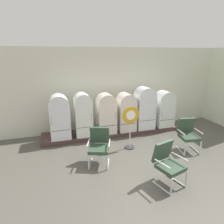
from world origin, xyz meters
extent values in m
cube|color=#4E4C45|center=(0.00, 0.00, -0.03)|extent=(12.00, 10.00, 0.05)
cube|color=silver|center=(0.00, 3.66, 1.59)|extent=(11.76, 0.12, 3.18)
cube|color=#47443F|center=(0.00, 3.66, 2.83)|extent=(11.76, 0.07, 0.06)
cube|color=#483332|center=(0.00, 3.02, 0.07)|extent=(5.41, 0.95, 0.14)
cube|color=white|center=(-2.02, 2.90, 0.73)|extent=(0.67, 0.62, 1.18)
cylinder|color=white|center=(-2.02, 2.90, 1.32)|extent=(0.67, 0.61, 0.67)
cube|color=#383838|center=(-2.02, 2.59, 0.52)|extent=(0.61, 0.01, 0.01)
cylinder|color=silver|center=(-2.29, 2.57, 0.87)|extent=(0.02, 0.02, 0.28)
cube|color=white|center=(-1.22, 2.89, 0.75)|extent=(0.59, 0.60, 1.23)
cylinder|color=white|center=(-1.22, 2.89, 1.37)|extent=(0.59, 0.59, 0.59)
cube|color=#383838|center=(-1.22, 2.59, 0.53)|extent=(0.54, 0.01, 0.01)
cylinder|color=silver|center=(-0.99, 2.57, 0.90)|extent=(0.02, 0.02, 0.28)
cube|color=silver|center=(-0.38, 2.88, 0.70)|extent=(0.66, 0.58, 1.13)
cylinder|color=silver|center=(-0.38, 2.88, 1.27)|extent=(0.66, 0.57, 0.66)
cube|color=#383838|center=(-0.38, 2.59, 0.50)|extent=(0.60, 0.01, 0.01)
cylinder|color=silver|center=(-0.11, 2.57, 0.84)|extent=(0.02, 0.02, 0.28)
cube|color=silver|center=(0.39, 2.92, 0.69)|extent=(0.65, 0.65, 1.09)
cylinder|color=silver|center=(0.39, 2.92, 1.23)|extent=(0.65, 0.64, 0.65)
cube|color=#383838|center=(0.39, 2.59, 0.49)|extent=(0.60, 0.01, 0.01)
cylinder|color=silver|center=(0.66, 2.57, 0.82)|extent=(0.02, 0.02, 0.28)
cube|color=white|center=(1.15, 2.89, 0.77)|extent=(0.71, 0.60, 1.26)
cylinder|color=white|center=(1.15, 2.89, 1.40)|extent=(0.71, 0.59, 0.71)
cube|color=#383838|center=(1.15, 2.59, 0.54)|extent=(0.65, 0.01, 0.01)
cylinder|color=silver|center=(1.45, 2.57, 0.92)|extent=(0.02, 0.02, 0.28)
cube|color=silver|center=(2.01, 2.88, 0.68)|extent=(0.68, 0.59, 1.08)
cylinder|color=silver|center=(2.01, 2.88, 1.22)|extent=(0.68, 0.58, 0.68)
cube|color=#383838|center=(2.01, 2.59, 0.48)|extent=(0.63, 0.01, 0.01)
cylinder|color=silver|center=(1.73, 2.57, 0.81)|extent=(0.02, 0.02, 0.28)
cylinder|color=silver|center=(-1.34, 1.10, 0.02)|extent=(0.23, 0.55, 0.04)
cylinder|color=silver|center=(-1.43, 0.85, 0.23)|extent=(0.05, 0.05, 0.41)
cylinder|color=silver|center=(-0.88, 0.94, 0.02)|extent=(0.23, 0.55, 0.04)
cylinder|color=silver|center=(-0.97, 0.69, 0.23)|extent=(0.05, 0.05, 0.41)
cube|color=#2F4432|center=(-1.11, 1.02, 0.48)|extent=(0.68, 0.67, 0.09)
cube|color=#2F4432|center=(-1.02, 1.28, 0.77)|extent=(0.56, 0.34, 0.51)
cylinder|color=silver|center=(-1.38, 1.12, 0.66)|extent=(0.19, 0.45, 0.04)
cylinder|color=silver|center=(-0.84, 0.92, 0.66)|extent=(0.19, 0.45, 0.04)
cylinder|color=silver|center=(1.51, 0.99, 0.02)|extent=(0.13, 0.57, 0.04)
cylinder|color=silver|center=(1.47, 0.73, 0.23)|extent=(0.05, 0.05, 0.41)
cylinder|color=silver|center=(2.00, 0.92, 0.02)|extent=(0.13, 0.57, 0.04)
cylinder|color=silver|center=(1.96, 0.66, 0.23)|extent=(0.05, 0.05, 0.41)
cube|color=#2F4432|center=(1.75, 0.96, 0.48)|extent=(0.61, 0.59, 0.09)
cube|color=#2F4432|center=(1.80, 1.23, 0.77)|extent=(0.55, 0.25, 0.51)
cylinder|color=silver|center=(1.47, 1.00, 0.66)|extent=(0.11, 0.47, 0.04)
cylinder|color=silver|center=(2.03, 0.91, 0.66)|extent=(0.11, 0.47, 0.04)
cylinder|color=silver|center=(0.01, -0.40, 0.02)|extent=(0.19, 0.56, 0.04)
cylinder|color=silver|center=(0.08, -0.65, 0.23)|extent=(0.05, 0.05, 0.41)
cylinder|color=silver|center=(0.49, -0.26, 0.02)|extent=(0.19, 0.56, 0.04)
cylinder|color=silver|center=(0.56, -0.52, 0.23)|extent=(0.05, 0.05, 0.41)
cube|color=#2F4432|center=(0.25, -0.33, 0.48)|extent=(0.65, 0.64, 0.09)
cube|color=#2F4432|center=(0.17, -0.07, 0.77)|extent=(0.56, 0.31, 0.51)
cylinder|color=silver|center=(-0.03, -0.41, 0.66)|extent=(0.16, 0.46, 0.04)
cylinder|color=silver|center=(0.52, -0.25, 0.66)|extent=(0.16, 0.46, 0.04)
cylinder|color=#2D2D30|center=(0.08, 1.71, 0.01)|extent=(0.32, 0.32, 0.03)
cylinder|color=silver|center=(0.08, 1.71, 0.58)|extent=(0.04, 0.04, 1.10)
cylinder|color=#C18B1B|center=(0.08, 1.68, 1.13)|extent=(0.55, 0.02, 0.55)
cylinder|color=white|center=(0.08, 1.67, 1.13)|extent=(0.31, 0.00, 0.31)
camera|label=1|loc=(-2.20, -3.71, 2.99)|focal=31.65mm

